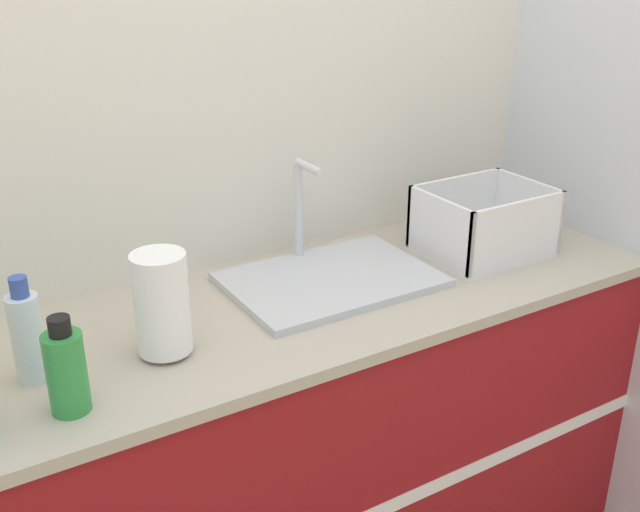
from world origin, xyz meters
name	(u,v)px	position (x,y,z in m)	size (l,w,h in m)	color
wall_back	(232,111)	(0.00, 0.63, 1.30)	(4.34, 0.06, 2.60)	beige
wall_right	(594,93)	(1.00, 0.30, 1.30)	(0.06, 2.60, 2.60)	silver
counter_cabinet	(298,447)	(0.00, 0.30, 0.45)	(1.96, 0.62, 0.89)	maroon
sink	(329,275)	(0.13, 0.35, 0.91)	(0.52, 0.37, 0.29)	silver
paper_towel_roll	(162,304)	(-0.36, 0.22, 1.01)	(0.12, 0.12, 0.23)	#4C4C51
dish_rack	(483,228)	(0.60, 0.29, 0.96)	(0.34, 0.27, 0.19)	white
bottle_green	(66,370)	(-0.59, 0.12, 0.98)	(0.07, 0.07, 0.20)	#2D8C3D
bottle_clear	(27,336)	(-0.63, 0.27, 0.99)	(0.06, 0.06, 0.23)	silver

